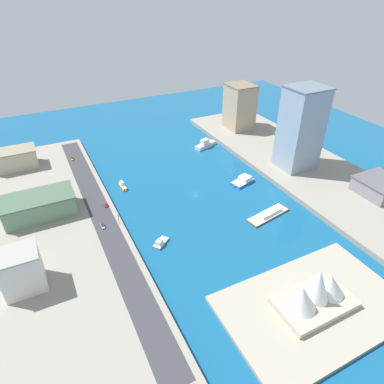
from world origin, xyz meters
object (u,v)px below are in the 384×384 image
(water_taxi_orange, at_px, (123,186))
(terminal_long_green, at_px, (39,206))
(catamaran_blue, at_px, (243,181))
(traffic_light_waterfront, at_px, (118,218))
(apartment_midrise_tan, at_px, (240,107))
(office_block_beige, at_px, (15,159))
(warehouse_low_gray, at_px, (379,186))
(ferry_white_commuter, at_px, (206,144))
(hotel_broad_white, at_px, (21,270))
(sedan_silver, at_px, (103,226))
(tower_tall_glass, at_px, (301,129))
(opera_landmark, at_px, (316,294))
(yacht_sleek_gray, at_px, (161,243))
(barge_flat_brown, at_px, (269,214))
(taxi_yellow_cab, at_px, (72,159))
(pickup_red, at_px, (106,205))

(water_taxi_orange, distance_m, terminal_long_green, 56.44)
(catamaran_blue, xyz_separation_m, traffic_light_waterfront, (94.32, 11.12, 6.12))
(apartment_midrise_tan, height_order, office_block_beige, apartment_midrise_tan)
(office_block_beige, relative_size, warehouse_low_gray, 1.12)
(catamaran_blue, height_order, ferry_white_commuter, ferry_white_commuter)
(catamaran_blue, height_order, water_taxi_orange, catamaran_blue)
(hotel_broad_white, height_order, sedan_silver, hotel_broad_white)
(catamaran_blue, distance_m, water_taxi_orange, 85.77)
(tower_tall_glass, xyz_separation_m, traffic_light_waterfront, (140.01, 10.36, -25.53))
(catamaran_blue, height_order, hotel_broad_white, hotel_broad_white)
(tower_tall_glass, height_order, terminal_long_green, tower_tall_glass)
(opera_landmark, bearing_deg, sedan_silver, -53.57)
(yacht_sleek_gray, bearing_deg, barge_flat_brown, 175.58)
(warehouse_low_gray, xyz_separation_m, sedan_silver, (173.10, -45.96, -4.17))
(catamaran_blue, height_order, apartment_midrise_tan, apartment_midrise_tan)
(warehouse_low_gray, bearing_deg, catamaran_blue, -38.74)
(warehouse_low_gray, bearing_deg, traffic_light_waterfront, -15.24)
(warehouse_low_gray, distance_m, hotel_broad_white, 216.28)
(ferry_white_commuter, bearing_deg, warehouse_low_gray, 118.33)
(taxi_yellow_cab, height_order, sedan_silver, taxi_yellow_cab)
(barge_flat_brown, distance_m, traffic_light_waterfront, 91.22)
(opera_landmark, bearing_deg, traffic_light_waterfront, -57.01)
(ferry_white_commuter, distance_m, taxi_yellow_cab, 110.97)
(tower_tall_glass, height_order, sedan_silver, tower_tall_glass)
(ferry_white_commuter, relative_size, taxi_yellow_cab, 4.54)
(catamaran_blue, bearing_deg, opera_landmark, 72.21)
(office_block_beige, relative_size, opera_landmark, 0.89)
(yacht_sleek_gray, distance_m, pickup_red, 48.82)
(ferry_white_commuter, xyz_separation_m, sedan_silver, (108.06, 74.70, 1.89))
(barge_flat_brown, bearing_deg, sedan_silver, -17.61)
(opera_landmark, bearing_deg, water_taxi_orange, -71.38)
(catamaran_blue, bearing_deg, office_block_beige, -32.14)
(tower_tall_glass, height_order, pickup_red, tower_tall_glass)
(yacht_sleek_gray, relative_size, sedan_silver, 2.24)
(office_block_beige, bearing_deg, terminal_long_green, 97.99)
(apartment_midrise_tan, xyz_separation_m, pickup_red, (145.84, 72.25, -19.42))
(apartment_midrise_tan, xyz_separation_m, hotel_broad_white, (195.18, 120.34, -9.83))
(apartment_midrise_tan, bearing_deg, sedan_silver, 31.15)
(tower_tall_glass, bearing_deg, office_block_beige, -25.68)
(terminal_long_green, relative_size, hotel_broad_white, 1.98)
(warehouse_low_gray, relative_size, pickup_red, 6.45)
(hotel_broad_white, height_order, taxi_yellow_cab, hotel_broad_white)
(yacht_sleek_gray, bearing_deg, terminal_long_green, -43.87)
(catamaran_blue, relative_size, taxi_yellow_cab, 3.72)
(barge_flat_brown, bearing_deg, office_block_beige, -43.86)
(tower_tall_glass, distance_m, pickup_red, 145.67)
(yacht_sleek_gray, xyz_separation_m, taxi_yellow_cab, (26.68, -119.55, 3.24))
(taxi_yellow_cab, bearing_deg, hotel_broad_white, 71.40)
(terminal_long_green, relative_size, warehouse_low_gray, 1.50)
(catamaran_blue, xyz_separation_m, terminal_long_green, (133.88, -18.99, 8.35))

